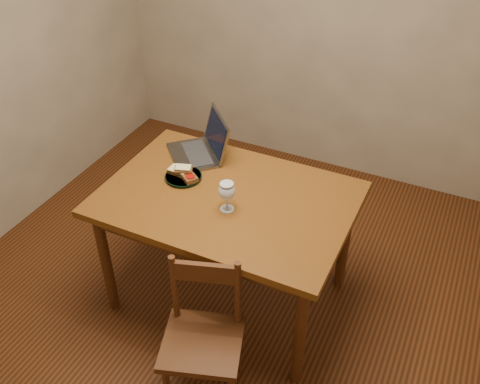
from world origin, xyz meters
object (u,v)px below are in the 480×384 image
at_px(milk_glass, 227,197).
at_px(laptop, 204,145).
at_px(chair, 203,333).
at_px(table, 227,209).
at_px(plate, 183,177).

distance_m(milk_glass, laptop, 0.53).
bearing_deg(chair, table, 87.83).
bearing_deg(chair, plate, 107.06).
relative_size(table, chair, 2.83).
xyz_separation_m(plate, laptop, (-0.01, 0.26, 0.06)).
xyz_separation_m(table, milk_glass, (0.05, -0.10, 0.17)).
bearing_deg(table, laptop, 135.11).
bearing_deg(laptop, chair, -16.23).
distance_m(plate, milk_glass, 0.37).
bearing_deg(laptop, milk_glass, -2.45).
xyz_separation_m(chair, laptop, (-0.48, 0.91, 0.38)).
xyz_separation_m(table, laptop, (-0.30, 0.30, 0.15)).
height_order(plate, milk_glass, milk_glass).
relative_size(chair, laptop, 1.02).
height_order(table, laptop, laptop).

